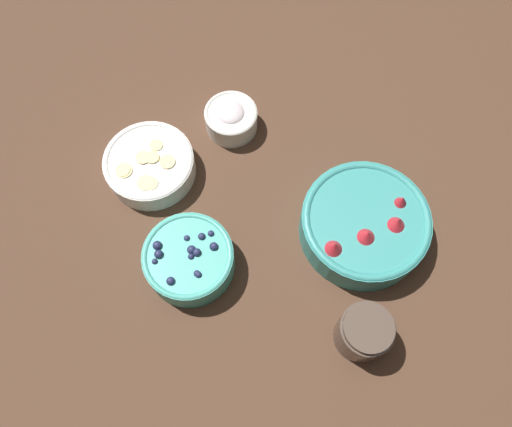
% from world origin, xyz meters
% --- Properties ---
extents(ground_plane, '(4.00, 4.00, 0.00)m').
position_xyz_m(ground_plane, '(0.00, 0.00, 0.00)').
color(ground_plane, '#4C3323').
extents(bowl_strawberries, '(0.22, 0.22, 0.08)m').
position_xyz_m(bowl_strawberries, '(-0.19, -0.00, 0.04)').
color(bowl_strawberries, teal).
rests_on(bowl_strawberries, ground_plane).
extents(bowl_blueberries, '(0.15, 0.15, 0.07)m').
position_xyz_m(bowl_blueberries, '(0.10, 0.08, 0.03)').
color(bowl_blueberries, '#47AD9E').
rests_on(bowl_blueberries, ground_plane).
extents(bowl_bananas, '(0.17, 0.17, 0.05)m').
position_xyz_m(bowl_bananas, '(0.20, -0.10, 0.03)').
color(bowl_bananas, white).
rests_on(bowl_bananas, ground_plane).
extents(bowl_cream, '(0.10, 0.10, 0.06)m').
position_xyz_m(bowl_cream, '(0.06, -0.21, 0.03)').
color(bowl_cream, silver).
rests_on(bowl_cream, ground_plane).
extents(jar_chocolate, '(0.09, 0.09, 0.09)m').
position_xyz_m(jar_chocolate, '(-0.19, 0.19, 0.04)').
color(jar_chocolate, '#4C3D33').
rests_on(jar_chocolate, ground_plane).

